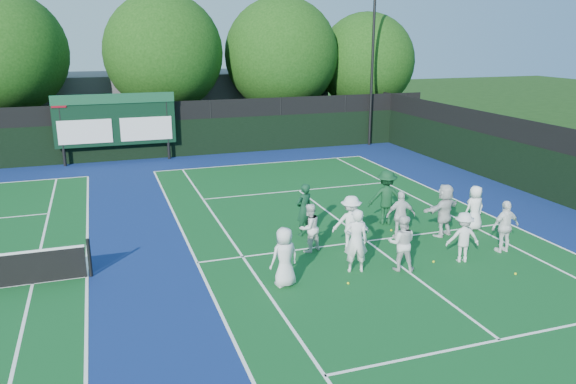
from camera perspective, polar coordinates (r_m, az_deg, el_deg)
name	(u,v)px	position (r m, az deg, el deg)	size (l,w,h in m)	color
ground	(382,252)	(17.45, 9.50, -6.07)	(120.00, 120.00, 0.00)	#15350E
court_apron	(179,265)	(16.59, -11.00, -7.31)	(34.00, 32.00, 0.01)	navy
near_court	(367,241)	(18.27, 8.02, -4.96)	(11.05, 23.85, 0.01)	#104E1F
back_fence	(136,134)	(30.67, -15.17, 5.69)	(34.00, 0.08, 3.00)	black
scoreboard	(115,120)	(30.08, -17.16, 6.96)	(6.00, 0.21, 3.55)	black
clubhouse	(188,102)	(38.89, -10.17, 8.97)	(18.00, 6.00, 4.00)	#58575C
light_pole_right	(373,36)	(33.61, 8.67, 15.36)	(1.20, 0.30, 10.12)	black
tree_b	(9,56)	(34.03, -26.46, 12.28)	(6.41, 6.41, 8.69)	black
tree_c	(166,56)	(34.03, -12.26, 13.37)	(6.78, 6.78, 8.78)	black
tree_d	(283,58)	(35.61, -0.48, 13.49)	(6.96, 6.96, 8.68)	black
tree_e	(367,64)	(37.85, 8.07, 12.75)	(6.24, 6.24, 7.83)	black
tennis_ball_0	(348,283)	(15.20, 6.13, -9.19)	(0.07, 0.07, 0.07)	yellow
tennis_ball_1	(391,230)	(19.31, 10.45, -3.84)	(0.07, 0.07, 0.07)	yellow
tennis_ball_2	(515,274)	(16.88, 22.11, -7.70)	(0.07, 0.07, 0.07)	yellow
tennis_ball_4	(383,210)	(21.47, 9.63, -1.79)	(0.07, 0.07, 0.07)	yellow
tennis_ball_5	(433,262)	(16.99, 14.56, -6.87)	(0.07, 0.07, 0.07)	yellow
player_front_0	(284,257)	(14.74, -0.36, -6.63)	(0.79, 0.51, 1.62)	silver
player_front_1	(356,241)	(15.67, 6.91, -4.94)	(0.67, 0.44, 1.83)	white
player_front_2	(402,243)	(16.02, 11.48, -5.10)	(0.78, 0.61, 1.61)	silver
player_front_3	(463,237)	(17.07, 17.37, -4.41)	(0.97, 0.56, 1.50)	silver
player_front_4	(505,227)	(18.21, 21.20, -3.30)	(0.95, 0.40, 1.63)	white
player_back_0	(309,228)	(17.06, 2.18, -3.66)	(0.74, 0.57, 1.51)	white
player_back_1	(351,223)	(17.24, 6.39, -3.16)	(1.11, 0.64, 1.73)	white
player_back_2	(401,215)	(18.41, 11.39, -2.35)	(0.94, 0.39, 1.60)	white
player_back_3	(444,210)	(19.03, 15.60, -1.78)	(1.63, 0.52, 1.76)	silver
player_back_4	(475,208)	(19.95, 18.44, -1.54)	(0.75, 0.49, 1.54)	white
coach_left	(304,210)	(18.36, 1.65, -1.82)	(0.64, 0.42, 1.76)	#0F3720
coach_right	(386,197)	(19.74, 9.94, -0.55)	(1.24, 0.71, 1.92)	#103D1F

